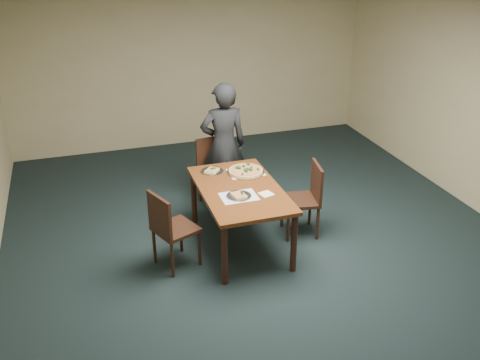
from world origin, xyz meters
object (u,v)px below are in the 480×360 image
object	(u,v)px
slice_plate_near	(239,195)
slice_plate_far	(212,171)
dining_table	(240,195)
chair_far	(214,167)
diner	(223,145)
pizza_pan	(246,171)
chair_left	(169,226)
chair_right	(307,195)

from	to	relation	value
slice_plate_near	slice_plate_far	world-z (taller)	same
dining_table	chair_far	bearing A→B (deg)	89.55
diner	slice_plate_near	size ratio (longest dim) A/B	6.01
slice_plate_near	diner	bearing A→B (deg)	81.15
slice_plate_near	pizza_pan	bearing A→B (deg)	64.89
chair_far	slice_plate_far	bearing A→B (deg)	-115.63
chair_left	slice_plate_far	bearing A→B (deg)	-65.19
chair_right	pizza_pan	bearing A→B (deg)	-109.02
dining_table	chair_right	xyz separation A→B (m)	(0.85, 0.02, -0.14)
dining_table	diner	distance (m)	1.13
dining_table	chair_right	bearing A→B (deg)	1.26
chair_far	diner	size ratio (longest dim) A/B	0.54
pizza_pan	slice_plate_near	world-z (taller)	pizza_pan
diner	pizza_pan	distance (m)	0.73
dining_table	slice_plate_near	world-z (taller)	slice_plate_near
chair_left	dining_table	bearing A→B (deg)	-99.16
chair_left	chair_right	size ratio (longest dim) A/B	1.00
chair_right	pizza_pan	world-z (taller)	chair_right
chair_left	slice_plate_far	distance (m)	1.03
diner	slice_plate_far	size ratio (longest dim) A/B	6.01
chair_left	chair_right	distance (m)	1.73
chair_left	pizza_pan	bearing A→B (deg)	-83.46
chair_right	dining_table	bearing A→B (deg)	-78.72
slice_plate_near	dining_table	bearing A→B (deg)	69.09
dining_table	slice_plate_far	distance (m)	0.57
chair_left	slice_plate_far	size ratio (longest dim) A/B	3.25
chair_left	slice_plate_near	size ratio (longest dim) A/B	3.25
chair_right	slice_plate_near	world-z (taller)	chair_right
chair_far	chair_left	size ratio (longest dim) A/B	1.00
dining_table	chair_right	world-z (taller)	chair_right
chair_right	diner	distance (m)	1.35
chair_left	slice_plate_near	bearing A→B (deg)	-112.21
chair_left	chair_right	world-z (taller)	same
chair_left	diner	distance (m)	1.67
slice_plate_near	chair_right	bearing A→B (deg)	13.29
chair_left	slice_plate_near	distance (m)	0.83
dining_table	slice_plate_near	xyz separation A→B (m)	(-0.08, -0.20, 0.11)
dining_table	slice_plate_far	bearing A→B (deg)	109.35
pizza_pan	slice_plate_near	distance (m)	0.65
dining_table	chair_far	size ratio (longest dim) A/B	1.65
diner	slice_plate_far	bearing A→B (deg)	64.36
slice_plate_near	slice_plate_far	distance (m)	0.74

